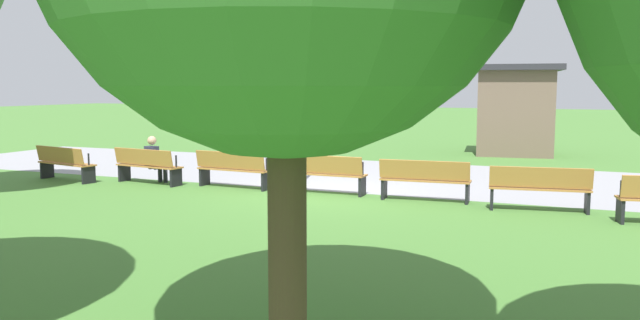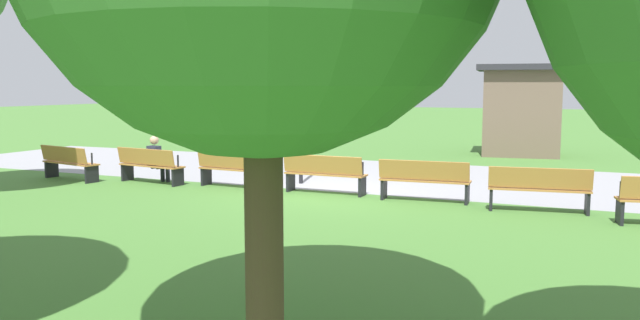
{
  "view_description": "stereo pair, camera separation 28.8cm",
  "coord_description": "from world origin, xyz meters",
  "px_view_note": "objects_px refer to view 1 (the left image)",
  "views": [
    {
      "loc": [
        5.33,
        -13.23,
        2.42
      ],
      "look_at": [
        0.0,
        -0.32,
        0.8
      ],
      "focal_mm": 35.73,
      "sensor_mm": 36.0,
      "label": 1
    },
    {
      "loc": [
        5.6,
        -13.12,
        2.42
      ],
      "look_at": [
        0.0,
        -0.32,
        0.8
      ],
      "focal_mm": 35.73,
      "sensor_mm": 36.0,
      "label": 2
    }
  ],
  "objects_px": {
    "lamp_post": "(299,79)",
    "bench_1": "(147,165)",
    "bench_0": "(64,163)",
    "kiosk": "(515,109)",
    "bench_3": "(324,173)",
    "bench_5": "(539,187)",
    "bench_4": "(425,179)",
    "bench_2": "(233,168)",
    "person_seated": "(155,158)"
  },
  "relations": [
    {
      "from": "bench_0",
      "to": "bench_1",
      "type": "xyz_separation_m",
      "value": [
        2.28,
        0.39,
        0.0
      ]
    },
    {
      "from": "bench_4",
      "to": "kiosk",
      "type": "distance_m",
      "value": 10.46
    },
    {
      "from": "lamp_post",
      "to": "bench_4",
      "type": "bearing_deg",
      "value": -20.31
    },
    {
      "from": "bench_3",
      "to": "bench_4",
      "type": "bearing_deg",
      "value": -1.95
    },
    {
      "from": "bench_2",
      "to": "bench_5",
      "type": "height_order",
      "value": "same"
    },
    {
      "from": "lamp_post",
      "to": "bench_0",
      "type": "bearing_deg",
      "value": -161.6
    },
    {
      "from": "bench_0",
      "to": "lamp_post",
      "type": "xyz_separation_m",
      "value": [
        5.75,
        1.91,
        2.11
      ]
    },
    {
      "from": "person_seated",
      "to": "bench_1",
      "type": "bearing_deg",
      "value": -129.41
    },
    {
      "from": "bench_5",
      "to": "bench_0",
      "type": "bearing_deg",
      "value": 174.12
    },
    {
      "from": "bench_0",
      "to": "bench_1",
      "type": "bearing_deg",
      "value": 21.47
    },
    {
      "from": "bench_5",
      "to": "person_seated",
      "type": "height_order",
      "value": "person_seated"
    },
    {
      "from": "bench_5",
      "to": "kiosk",
      "type": "height_order",
      "value": "kiosk"
    },
    {
      "from": "bench_0",
      "to": "bench_5",
      "type": "height_order",
      "value": "same"
    },
    {
      "from": "bench_3",
      "to": "bench_2",
      "type": "bearing_deg",
      "value": -178.05
    },
    {
      "from": "bench_0",
      "to": "person_seated",
      "type": "relative_size",
      "value": 1.62
    },
    {
      "from": "bench_5",
      "to": "lamp_post",
      "type": "distance_m",
      "value": 6.34
    },
    {
      "from": "bench_2",
      "to": "lamp_post",
      "type": "height_order",
      "value": "lamp_post"
    },
    {
      "from": "bench_1",
      "to": "person_seated",
      "type": "distance_m",
      "value": 0.24
    },
    {
      "from": "person_seated",
      "to": "lamp_post",
      "type": "height_order",
      "value": "lamp_post"
    },
    {
      "from": "bench_1",
      "to": "bench_3",
      "type": "bearing_deg",
      "value": 11.72
    },
    {
      "from": "bench_2",
      "to": "person_seated",
      "type": "height_order",
      "value": "person_seated"
    },
    {
      "from": "bench_3",
      "to": "kiosk",
      "type": "height_order",
      "value": "kiosk"
    },
    {
      "from": "bench_1",
      "to": "bench_3",
      "type": "distance_m",
      "value": 4.63
    },
    {
      "from": "bench_0",
      "to": "kiosk",
      "type": "relative_size",
      "value": 0.58
    },
    {
      "from": "person_seated",
      "to": "bench_2",
      "type": "bearing_deg",
      "value": 10.71
    },
    {
      "from": "bench_1",
      "to": "lamp_post",
      "type": "height_order",
      "value": "lamp_post"
    },
    {
      "from": "bench_1",
      "to": "kiosk",
      "type": "bearing_deg",
      "value": 61.7
    },
    {
      "from": "bench_4",
      "to": "person_seated",
      "type": "relative_size",
      "value": 1.6
    },
    {
      "from": "bench_0",
      "to": "person_seated",
      "type": "bearing_deg",
      "value": 23.83
    },
    {
      "from": "bench_3",
      "to": "person_seated",
      "type": "distance_m",
      "value": 4.49
    },
    {
      "from": "bench_2",
      "to": "kiosk",
      "type": "bearing_deg",
      "value": 66.26
    },
    {
      "from": "person_seated",
      "to": "bench_0",
      "type": "bearing_deg",
      "value": -160.08
    },
    {
      "from": "bench_2",
      "to": "person_seated",
      "type": "distance_m",
      "value": 2.18
    },
    {
      "from": "bench_0",
      "to": "bench_5",
      "type": "relative_size",
      "value": 1.01
    },
    {
      "from": "bench_2",
      "to": "bench_0",
      "type": "bearing_deg",
      "value": -168.3
    },
    {
      "from": "bench_3",
      "to": "person_seated",
      "type": "relative_size",
      "value": 1.57
    },
    {
      "from": "bench_4",
      "to": "bench_1",
      "type": "bearing_deg",
      "value": 178.04
    },
    {
      "from": "bench_0",
      "to": "kiosk",
      "type": "bearing_deg",
      "value": 59.38
    },
    {
      "from": "bench_3",
      "to": "bench_1",
      "type": "bearing_deg",
      "value": -176.1
    },
    {
      "from": "bench_0",
      "to": "bench_3",
      "type": "relative_size",
      "value": 1.03
    },
    {
      "from": "bench_0",
      "to": "bench_4",
      "type": "bearing_deg",
      "value": 15.63
    },
    {
      "from": "bench_1",
      "to": "bench_5",
      "type": "distance_m",
      "value": 9.24
    },
    {
      "from": "bench_3",
      "to": "bench_4",
      "type": "xyz_separation_m",
      "value": [
        2.32,
        -0.08,
        0.0
      ]
    },
    {
      "from": "bench_5",
      "to": "person_seated",
      "type": "bearing_deg",
      "value": 171.38
    },
    {
      "from": "bench_3",
      "to": "bench_4",
      "type": "distance_m",
      "value": 2.32
    },
    {
      "from": "bench_3",
      "to": "bench_5",
      "type": "height_order",
      "value": "same"
    },
    {
      "from": "bench_4",
      "to": "kiosk",
      "type": "relative_size",
      "value": 0.57
    },
    {
      "from": "bench_5",
      "to": "lamp_post",
      "type": "relative_size",
      "value": 0.53
    },
    {
      "from": "bench_2",
      "to": "bench_4",
      "type": "distance_m",
      "value": 4.63
    },
    {
      "from": "lamp_post",
      "to": "bench_1",
      "type": "bearing_deg",
      "value": -156.31
    }
  ]
}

